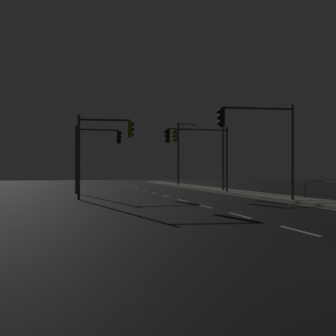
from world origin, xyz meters
TOP-DOWN VIEW (x-y plane):
  - ground_plane at (0.00, 17.50)m, footprint 112.00×112.00m
  - sidewalk_right at (6.14, 17.50)m, footprint 2.25×77.00m
  - lane_markings_center at (0.00, 21.00)m, footprint 0.14×50.00m
  - lane_edge_line at (4.76, 22.50)m, footprint 0.14×53.00m
  - traffic_light_far_center at (3.02, 23.50)m, footprint 4.95×0.51m
  - traffic_light_near_right at (-4.19, 25.78)m, footprint 3.45×0.35m
  - traffic_light_far_right at (3.86, 25.67)m, footprint 4.14×0.68m
  - traffic_light_mid_right at (-4.20, 18.78)m, footprint 3.24×0.58m
  - traffic_light_far_left at (3.47, 14.55)m, footprint 4.19×0.59m
  - street_lamp_mid_block at (6.04, 39.37)m, footprint 2.06×0.83m

SIDE VIEW (x-z plane):
  - ground_plane at x=0.00m, z-range 0.00..0.00m
  - lane_edge_line at x=4.76m, z-range 0.00..0.01m
  - lane_markings_center at x=0.00m, z-range 0.00..0.01m
  - sidewalk_right at x=6.14m, z-range 0.00..0.14m
  - traffic_light_mid_right at x=-4.20m, z-range 0.97..5.83m
  - traffic_light_near_right at x=-4.19m, z-range 1.01..6.00m
  - traffic_light_far_center at x=3.02m, z-range 1.19..5.99m
  - traffic_light_far_left at x=3.47m, z-range 1.19..6.21m
  - traffic_light_far_right at x=3.86m, z-range 1.19..6.23m
  - street_lamp_mid_block at x=6.04m, z-range 0.88..7.87m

